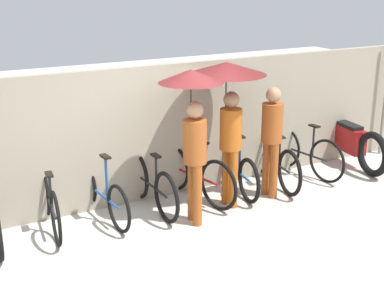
% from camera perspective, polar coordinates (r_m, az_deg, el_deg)
% --- Properties ---
extents(ground_plane, '(30.00, 30.00, 0.00)m').
position_cam_1_polar(ground_plane, '(6.83, 0.95, -11.34)').
color(ground_plane, '#B7B2A8').
extents(back_wall, '(14.92, 0.12, 2.05)m').
position_cam_1_polar(back_wall, '(8.00, -5.74, 0.94)').
color(back_wall, gray).
rests_on(back_wall, ground).
extents(parked_bicycle_2, '(0.44, 1.71, 0.99)m').
position_cam_1_polar(parked_bicycle_2, '(7.48, -14.92, -6.05)').
color(parked_bicycle_2, black).
rests_on(parked_bicycle_2, ground).
extents(parked_bicycle_3, '(0.44, 1.75, 0.98)m').
position_cam_1_polar(parked_bicycle_3, '(7.68, -9.63, -5.25)').
color(parked_bicycle_3, black).
rests_on(parked_bicycle_3, ground).
extents(parked_bicycle_4, '(0.44, 1.73, 1.05)m').
position_cam_1_polar(parked_bicycle_4, '(7.84, -4.38, -4.34)').
color(parked_bicycle_4, black).
rests_on(parked_bicycle_4, ground).
extents(parked_bicycle_5, '(0.55, 1.78, 1.06)m').
position_cam_1_polar(parked_bicycle_5, '(8.16, 0.25, -3.28)').
color(parked_bicycle_5, black).
rests_on(parked_bicycle_5, ground).
extents(parked_bicycle_6, '(0.46, 1.73, 0.99)m').
position_cam_1_polar(parked_bicycle_6, '(8.54, 4.52, -2.61)').
color(parked_bicycle_6, black).
rests_on(parked_bicycle_6, ground).
extents(parked_bicycle_7, '(0.51, 1.81, 1.11)m').
position_cam_1_polar(parked_bicycle_7, '(8.90, 8.67, -1.80)').
color(parked_bicycle_7, black).
rests_on(parked_bicycle_7, ground).
extents(parked_bicycle_8, '(0.44, 1.71, 0.97)m').
position_cam_1_polar(parked_bicycle_8, '(9.40, 11.91, -0.91)').
color(parked_bicycle_8, black).
rests_on(parked_bicycle_8, ground).
extents(pedestrian_leading, '(0.87, 0.87, 2.13)m').
position_cam_1_polar(pedestrian_leading, '(7.08, 0.07, 3.69)').
color(pedestrian_leading, '#9E4C1E').
rests_on(pedestrian_leading, ground).
extents(pedestrian_center, '(1.15, 1.15, 2.14)m').
position_cam_1_polar(pedestrian_center, '(7.66, 3.83, 5.73)').
color(pedestrian_center, '#B25619').
rests_on(pedestrian_center, ground).
extents(pedestrian_trailing, '(0.32, 0.32, 1.73)m').
position_cam_1_polar(pedestrian_trailing, '(8.17, 8.50, 1.14)').
color(pedestrian_trailing, '#9E4C1E').
rests_on(pedestrian_trailing, ground).
extents(motorcycle, '(0.62, 2.16, 0.96)m').
position_cam_1_polar(motorcycle, '(10.12, 16.32, 0.33)').
color(motorcycle, black).
rests_on(motorcycle, ground).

